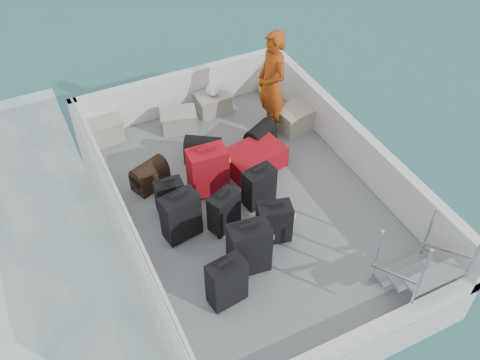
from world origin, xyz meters
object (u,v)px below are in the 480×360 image
object	(u,v)px
suitcase_5	(208,171)
suitcase_8	(254,158)
suitcase_1	(181,217)
suitcase_4	(224,212)
crate_1	(179,121)
crate_0	(103,132)
suitcase_7	(259,187)
suitcase_6	(274,223)
crate_3	(296,119)
crate_2	(214,104)
suitcase_2	(170,197)
passenger	(272,84)
suitcase_3	(249,249)
suitcase_0	(227,283)

from	to	relation	value
suitcase_5	suitcase_8	distance (m)	0.83
suitcase_1	suitcase_5	distance (m)	0.88
suitcase_4	crate_1	world-z (taller)	suitcase_4
suitcase_5	suitcase_8	xyz separation A→B (m)	(0.80, 0.15, -0.19)
suitcase_5	crate_0	xyz separation A→B (m)	(-1.01, 1.74, -0.19)
suitcase_7	suitcase_6	bearing A→B (deg)	-111.42
suitcase_4	crate_3	distance (m)	2.39
suitcase_6	crate_0	xyz separation A→B (m)	(-1.41, 2.92, -0.13)
crate_2	suitcase_7	bearing A→B (deg)	-97.89
suitcase_2	passenger	size ratio (longest dim) A/B	0.32
suitcase_8	crate_2	size ratio (longest dim) A/B	1.62
crate_0	crate_2	bearing A→B (deg)	-2.37
passenger	crate_1	bearing A→B (deg)	-115.67
suitcase_3	passenger	bearing A→B (deg)	63.36
suitcase_4	crate_0	distance (m)	2.63
suitcase_3	suitcase_6	bearing A→B (deg)	36.72
suitcase_1	crate_0	size ratio (longest dim) A/B	1.25
passenger	crate_3	bearing A→B (deg)	67.27
suitcase_1	crate_0	distance (m)	2.38
suitcase_4	passenger	xyz separation A→B (m)	(1.53, 1.58, 0.55)
crate_3	passenger	distance (m)	0.79
crate_2	passenger	xyz separation A→B (m)	(0.62, -0.81, 0.69)
crate_3	crate_0	bearing A→B (deg)	159.83
suitcase_4	suitcase_5	world-z (taller)	suitcase_5
crate_3	suitcase_0	bearing A→B (deg)	-133.95
suitcase_2	suitcase_6	xyz separation A→B (m)	(1.01, -1.03, 0.03)
crate_3	passenger	bearing A→B (deg)	157.49
suitcase_7	crate_3	bearing A→B (deg)	32.67
crate_0	crate_1	xyz separation A→B (m)	(1.15, -0.26, -0.01)
suitcase_0	suitcase_6	size ratio (longest dim) A/B	1.12
crate_0	suitcase_1	bearing A→B (deg)	-80.83
suitcase_5	crate_0	bearing A→B (deg)	123.88
suitcase_3	crate_0	distance (m)	3.33
crate_1	suitcase_8	bearing A→B (deg)	-63.42
suitcase_3	suitcase_7	xyz separation A→B (m)	(0.62, 0.94, -0.07)
crate_2	crate_3	xyz separation A→B (m)	(1.01, -0.97, 0.02)
suitcase_1	suitcase_7	distance (m)	1.16
suitcase_4	crate_0	bearing A→B (deg)	88.77
crate_0	crate_2	size ratio (longest dim) A/B	1.06
suitcase_2	crate_1	xyz separation A→B (m)	(0.75, 1.63, -0.11)
suitcase_4	crate_2	distance (m)	2.56
suitcase_1	suitcase_2	world-z (taller)	suitcase_1
crate_1	crate_3	size ratio (longest dim) A/B	0.90
suitcase_0	suitcase_1	distance (m)	1.16
crate_2	suitcase_5	bearing A→B (deg)	-116.35
crate_0	suitcase_5	bearing A→B (deg)	-59.73
suitcase_8	suitcase_0	bearing A→B (deg)	134.14
suitcase_5	crate_2	size ratio (longest dim) A/B	1.38
crate_3	passenger	world-z (taller)	passenger
suitcase_4	crate_1	distance (m)	2.22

